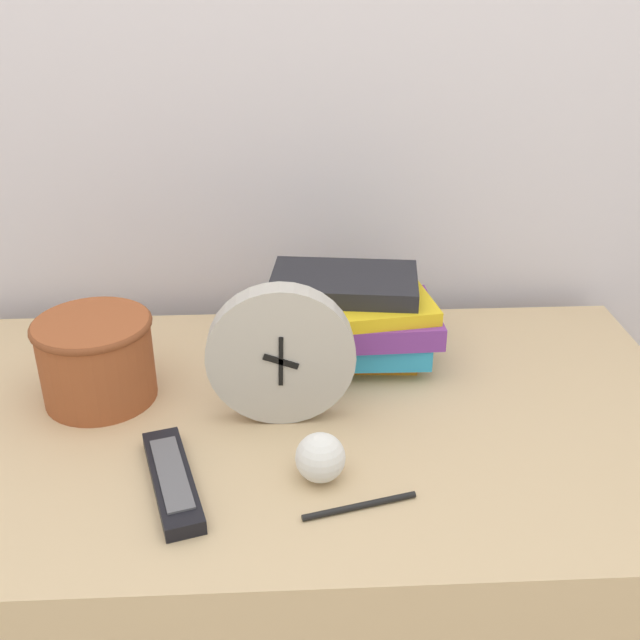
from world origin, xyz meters
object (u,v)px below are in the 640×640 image
object	(u,v)px
tv_remote	(174,479)
pen	(361,506)
basket	(98,356)
crumpled_paper_ball	(322,458)
desk_clock	(282,355)
book_stack	(357,317)

from	to	relation	value
tv_remote	pen	bearing A→B (deg)	-12.85
basket	crumpled_paper_ball	world-z (taller)	basket
desk_clock	tv_remote	distance (m)	0.22
tv_remote	pen	distance (m)	0.24
basket	desk_clock	bearing A→B (deg)	-14.40
tv_remote	desk_clock	bearing A→B (deg)	46.15
desk_clock	pen	xyz separation A→B (m)	(0.09, -0.20, -0.10)
crumpled_paper_ball	basket	bearing A→B (deg)	147.05
basket	pen	xyz separation A→B (m)	(0.37, -0.27, -0.07)
crumpled_paper_ball	pen	bearing A→B (deg)	-53.41
desk_clock	book_stack	bearing A→B (deg)	54.70
basket	crumpled_paper_ball	bearing A→B (deg)	-32.95
book_stack	tv_remote	size ratio (longest dim) A/B	1.33
desk_clock	crumpled_paper_ball	distance (m)	0.16
crumpled_paper_ball	desk_clock	bearing A→B (deg)	109.15
book_stack	pen	distance (m)	0.38
desk_clock	tv_remote	world-z (taller)	desk_clock
crumpled_paper_ball	book_stack	bearing A→B (deg)	76.70
desk_clock	book_stack	world-z (taller)	desk_clock
book_stack	crumpled_paper_ball	distance (m)	0.32
tv_remote	crumpled_paper_ball	distance (m)	0.19
desk_clock	book_stack	distance (m)	0.21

